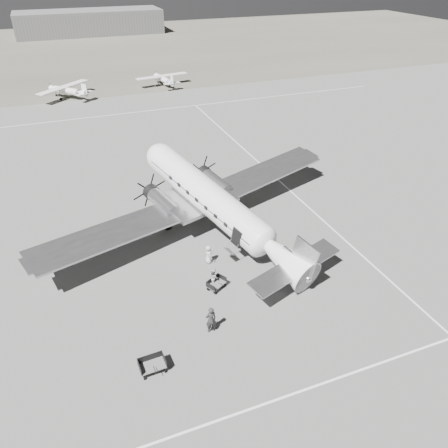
{
  "coord_description": "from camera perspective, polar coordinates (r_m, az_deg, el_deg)",
  "views": [
    {
      "loc": [
        -9.17,
        -27.34,
        21.31
      ],
      "look_at": [
        1.87,
        1.09,
        2.2
      ],
      "focal_mm": 35.0,
      "sensor_mm": 36.0,
      "label": 1
    }
  ],
  "objects": [
    {
      "name": "taxi_line_right",
      "position": [
        40.61,
        14.01,
        -0.64
      ],
      "size": [
        0.15,
        80.0,
        0.01
      ],
      "primitive_type": "cube",
      "color": "silver",
      "rests_on": "ground"
    },
    {
      "name": "ground",
      "position": [
        35.85,
        -2.17,
        -4.42
      ],
      "size": [
        260.0,
        260.0,
        0.0
      ],
      "primitive_type": "plane",
      "color": "slate",
      "rests_on": "ground"
    },
    {
      "name": "hangar_main",
      "position": [
        149.11,
        -17.13,
        23.88
      ],
      "size": [
        42.0,
        14.0,
        6.6
      ],
      "color": "#5F5F5F",
      "rests_on": "ground"
    },
    {
      "name": "baggage_cart_far",
      "position": [
        27.51,
        -9.35,
        -17.77
      ],
      "size": [
        1.7,
        1.24,
        0.93
      ],
      "primitive_type": null,
      "rotation": [
        0.0,
        0.0,
        0.05
      ],
      "color": "#5C5C5C",
      "rests_on": "ground"
    },
    {
      "name": "ground_crew",
      "position": [
        29.0,
        -1.72,
        -12.38
      ],
      "size": [
        0.74,
        0.49,
        2.02
      ],
      "primitive_type": "imported",
      "rotation": [
        0.0,
        0.0,
        3.16
      ],
      "color": "#292929",
      "rests_on": "ground"
    },
    {
      "name": "taxi_line_near",
      "position": [
        26.75,
        8.58,
        -21.23
      ],
      "size": [
        60.0,
        0.15,
        0.01
      ],
      "primitive_type": "cube",
      "color": "silver",
      "rests_on": "ground"
    },
    {
      "name": "passenger",
      "position": [
        34.88,
        -2.03,
        -4.0
      ],
      "size": [
        0.6,
        0.83,
        1.58
      ],
      "primitive_type": "imported",
      "rotation": [
        0.0,
        0.0,
        1.7
      ],
      "color": "beige",
      "rests_on": "ground"
    },
    {
      "name": "grass_infield",
      "position": [
        124.52,
        -17.89,
        20.81
      ],
      "size": [
        260.0,
        90.0,
        0.01
      ],
      "primitive_type": "cube",
      "color": "#5F5C50",
      "rests_on": "ground"
    },
    {
      "name": "baggage_cart_near",
      "position": [
        32.57,
        -1.0,
        -7.84
      ],
      "size": [
        1.79,
        1.63,
        0.83
      ],
      "primitive_type": null,
      "rotation": [
        0.0,
        0.0,
        0.52
      ],
      "color": "#5C5C5C",
      "rests_on": "ground"
    },
    {
      "name": "ramp_agent",
      "position": [
        32.64,
        -1.34,
        -6.97
      ],
      "size": [
        0.61,
        0.76,
        1.51
      ],
      "primitive_type": "imported",
      "rotation": [
        0.0,
        0.0,
        1.62
      ],
      "color": "beige",
      "rests_on": "ground"
    },
    {
      "name": "dc3_airliner",
      "position": [
        37.22,
        -1.12,
        2.5
      ],
      "size": [
        36.36,
        30.59,
        5.9
      ],
      "primitive_type": null,
      "rotation": [
        0.0,
        0.0,
        0.34
      ],
      "color": "#BCBCBE",
      "rests_on": "ground"
    },
    {
      "name": "taxi_line_horizon",
      "position": [
        71.22,
        -13.24,
        13.84
      ],
      "size": [
        90.0,
        0.15,
        0.01
      ],
      "primitive_type": "cube",
      "color": "silver",
      "rests_on": "ground"
    },
    {
      "name": "light_plane_right",
      "position": [
        85.72,
        -7.93,
        18.1
      ],
      "size": [
        11.28,
        9.76,
        2.08
      ],
      "primitive_type": null,
      "rotation": [
        0.0,
        0.0,
        0.18
      ],
      "color": "white",
      "rests_on": "ground"
    },
    {
      "name": "light_plane_left",
      "position": [
        81.58,
        -19.87,
        15.94
      ],
      "size": [
        13.96,
        13.81,
        2.25
      ],
      "primitive_type": null,
      "rotation": [
        0.0,
        0.0,
        0.73
      ],
      "color": "white",
      "rests_on": "ground"
    }
  ]
}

